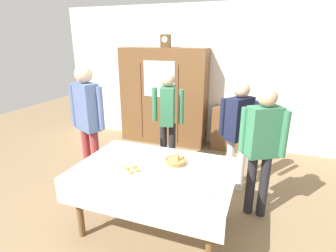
{
  "coord_description": "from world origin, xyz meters",
  "views": [
    {
      "loc": [
        1.03,
        -2.56,
        2.08
      ],
      "look_at": [
        0.0,
        0.2,
        1.1
      ],
      "focal_mm": 28.45,
      "sensor_mm": 36.0,
      "label": 1
    }
  ],
  "objects_px": {
    "person_by_cabinet": "(87,115)",
    "tea_cup_near_right": "(114,163)",
    "wall_cabinet": "(164,97)",
    "bread_basket": "(176,161)",
    "spoon_mid_right": "(164,157)",
    "person_behind_table_right": "(168,113)",
    "bookshelf_low": "(238,130)",
    "tea_cup_far_right": "(94,163)",
    "mantel_clock": "(166,41)",
    "book_stack": "(240,106)",
    "tea_cup_center": "(147,178)",
    "tea_cup_mid_right": "(132,149)",
    "tea_cup_near_left": "(206,178)",
    "person_beside_shelf": "(262,142)",
    "spoon_far_right": "(188,175)",
    "tea_cup_mid_left": "(207,193)",
    "person_near_right_end": "(238,127)",
    "dining_table": "(154,177)",
    "pastry_plate": "(132,171)"
  },
  "relations": [
    {
      "from": "dining_table",
      "to": "spoon_far_right",
      "type": "distance_m",
      "value": 0.39
    },
    {
      "from": "tea_cup_mid_right",
      "to": "bookshelf_low",
      "type": "bearing_deg",
      "value": 65.52
    },
    {
      "from": "bread_basket",
      "to": "person_near_right_end",
      "type": "height_order",
      "value": "person_near_right_end"
    },
    {
      "from": "book_stack",
      "to": "person_behind_table_right",
      "type": "xyz_separation_m",
      "value": [
        -0.97,
        -1.21,
        0.08
      ]
    },
    {
      "from": "person_beside_shelf",
      "to": "tea_cup_far_right",
      "type": "bearing_deg",
      "value": -154.22
    },
    {
      "from": "bookshelf_low",
      "to": "spoon_mid_right",
      "type": "distance_m",
      "value": 2.42
    },
    {
      "from": "pastry_plate",
      "to": "tea_cup_near_left",
      "type": "bearing_deg",
      "value": 6.5
    },
    {
      "from": "spoon_mid_right",
      "to": "dining_table",
      "type": "bearing_deg",
      "value": -89.34
    },
    {
      "from": "tea_cup_near_left",
      "to": "person_beside_shelf",
      "type": "xyz_separation_m",
      "value": [
        0.48,
        0.73,
        0.18
      ]
    },
    {
      "from": "person_by_cabinet",
      "to": "wall_cabinet",
      "type": "bearing_deg",
      "value": 80.87
    },
    {
      "from": "tea_cup_near_right",
      "to": "tea_cup_mid_right",
      "type": "xyz_separation_m",
      "value": [
        0.0,
        0.42,
        0.0
      ]
    },
    {
      "from": "tea_cup_far_right",
      "to": "bread_basket",
      "type": "distance_m",
      "value": 0.89
    },
    {
      "from": "dining_table",
      "to": "bread_basket",
      "type": "height_order",
      "value": "bread_basket"
    },
    {
      "from": "tea_cup_mid_left",
      "to": "person_near_right_end",
      "type": "height_order",
      "value": "person_near_right_end"
    },
    {
      "from": "tea_cup_mid_right",
      "to": "bread_basket",
      "type": "xyz_separation_m",
      "value": [
        0.62,
        -0.15,
        0.01
      ]
    },
    {
      "from": "wall_cabinet",
      "to": "tea_cup_center",
      "type": "bearing_deg",
      "value": -71.69
    },
    {
      "from": "spoon_mid_right",
      "to": "person_behind_table_right",
      "type": "height_order",
      "value": "person_behind_table_right"
    },
    {
      "from": "tea_cup_mid_right",
      "to": "tea_cup_far_right",
      "type": "height_order",
      "value": "same"
    },
    {
      "from": "mantel_clock",
      "to": "book_stack",
      "type": "distance_m",
      "value": 1.84
    },
    {
      "from": "mantel_clock",
      "to": "bookshelf_low",
      "type": "bearing_deg",
      "value": 2.02
    },
    {
      "from": "mantel_clock",
      "to": "tea_cup_near_right",
      "type": "xyz_separation_m",
      "value": [
        0.41,
        -2.65,
        -1.24
      ]
    },
    {
      "from": "wall_cabinet",
      "to": "tea_cup_near_left",
      "type": "bearing_deg",
      "value": -60.83
    },
    {
      "from": "book_stack",
      "to": "person_near_right_end",
      "type": "bearing_deg",
      "value": -84.7
    },
    {
      "from": "bookshelf_low",
      "to": "pastry_plate",
      "type": "height_order",
      "value": "bookshelf_low"
    },
    {
      "from": "tea_cup_mid_right",
      "to": "person_beside_shelf",
      "type": "height_order",
      "value": "person_beside_shelf"
    },
    {
      "from": "book_stack",
      "to": "tea_cup_center",
      "type": "bearing_deg",
      "value": -101.07
    },
    {
      "from": "tea_cup_center",
      "to": "person_by_cabinet",
      "type": "relative_size",
      "value": 0.07
    },
    {
      "from": "person_by_cabinet",
      "to": "tea_cup_near_right",
      "type": "bearing_deg",
      "value": -38.87
    },
    {
      "from": "wall_cabinet",
      "to": "bread_basket",
      "type": "xyz_separation_m",
      "value": [
        1.08,
        -2.39,
        -0.17
      ]
    },
    {
      "from": "tea_cup_near_left",
      "to": "person_beside_shelf",
      "type": "bearing_deg",
      "value": 56.51
    },
    {
      "from": "tea_cup_near_left",
      "to": "person_by_cabinet",
      "type": "distance_m",
      "value": 1.92
    },
    {
      "from": "tea_cup_far_right",
      "to": "spoon_mid_right",
      "type": "distance_m",
      "value": 0.79
    },
    {
      "from": "tea_cup_center",
      "to": "spoon_mid_right",
      "type": "xyz_separation_m",
      "value": [
        -0.04,
        0.56,
        -0.02
      ]
    },
    {
      "from": "tea_cup_near_right",
      "to": "tea_cup_mid_right",
      "type": "relative_size",
      "value": 1.0
    },
    {
      "from": "dining_table",
      "to": "person_near_right_end",
      "type": "height_order",
      "value": "person_near_right_end"
    },
    {
      "from": "tea_cup_mid_left",
      "to": "person_behind_table_right",
      "type": "xyz_separation_m",
      "value": [
        -1.01,
        1.73,
        0.19
      ]
    },
    {
      "from": "bread_basket",
      "to": "person_near_right_end",
      "type": "xyz_separation_m",
      "value": [
        0.56,
        0.99,
        0.15
      ]
    },
    {
      "from": "tea_cup_mid_right",
      "to": "spoon_mid_right",
      "type": "xyz_separation_m",
      "value": [
        0.44,
        -0.03,
        -0.02
      ]
    },
    {
      "from": "tea_cup_mid_left",
      "to": "person_behind_table_right",
      "type": "distance_m",
      "value": 2.01
    },
    {
      "from": "tea_cup_near_right",
      "to": "spoon_far_right",
      "type": "xyz_separation_m",
      "value": [
        0.82,
        0.07,
        -0.02
      ]
    },
    {
      "from": "person_behind_table_right",
      "to": "bookshelf_low",
      "type": "bearing_deg",
      "value": 51.15
    },
    {
      "from": "tea_cup_center",
      "to": "spoon_far_right",
      "type": "bearing_deg",
      "value": 35.73
    },
    {
      "from": "wall_cabinet",
      "to": "bread_basket",
      "type": "relative_size",
      "value": 7.92
    },
    {
      "from": "bread_basket",
      "to": "tea_cup_near_right",
      "type": "bearing_deg",
      "value": -156.79
    },
    {
      "from": "person_by_cabinet",
      "to": "bookshelf_low",
      "type": "bearing_deg",
      "value": 48.66
    },
    {
      "from": "tea_cup_mid_left",
      "to": "person_beside_shelf",
      "type": "height_order",
      "value": "person_beside_shelf"
    },
    {
      "from": "tea_cup_near_right",
      "to": "person_behind_table_right",
      "type": "relative_size",
      "value": 0.08
    },
    {
      "from": "pastry_plate",
      "to": "person_behind_table_right",
      "type": "bearing_deg",
      "value": 96.71
    },
    {
      "from": "wall_cabinet",
      "to": "spoon_far_right",
      "type": "height_order",
      "value": "wall_cabinet"
    },
    {
      "from": "book_stack",
      "to": "tea_cup_mid_left",
      "type": "height_order",
      "value": "book_stack"
    }
  ]
}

